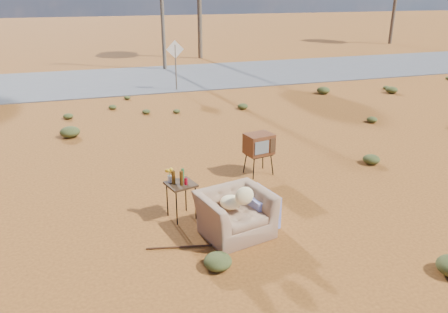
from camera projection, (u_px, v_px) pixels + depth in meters
name	position (u px, v px, depth m)	size (l,w,h in m)	color
ground	(230.00, 223.00, 8.52)	(140.00, 140.00, 0.00)	#99571E
highway	(135.00, 79.00, 21.84)	(140.00, 7.00, 0.04)	#565659
armchair	(240.00, 207.00, 8.05)	(1.59, 1.23, 1.10)	#936E50
tv_unit	(259.00, 145.00, 10.50)	(0.72, 0.62, 1.03)	black
side_table	(178.00, 182.00, 8.46)	(0.63, 0.63, 1.05)	#392814
rusty_bar	(184.00, 247.00, 7.71)	(0.04, 0.04, 1.34)	#462412
road_sign	(175.00, 56.00, 19.07)	(0.78, 0.06, 2.19)	brown
scrub_patch	(151.00, 147.00, 12.15)	(17.49, 8.07, 0.33)	#424A20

